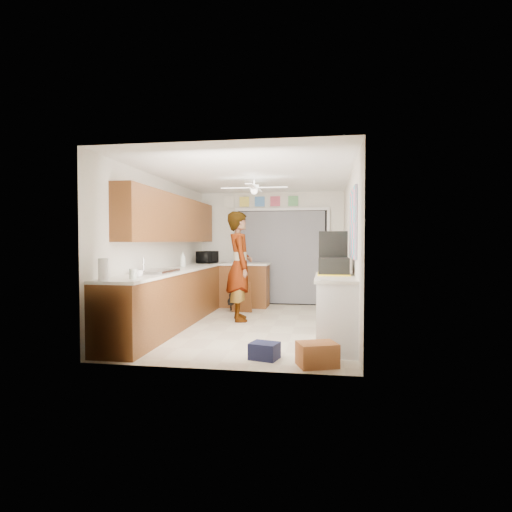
{
  "coord_description": "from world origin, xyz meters",
  "views": [
    {
      "loc": [
        1.2,
        -7.03,
        1.41
      ],
      "look_at": [
        0.0,
        0.4,
        1.15
      ],
      "focal_mm": 30.0,
      "sensor_mm": 36.0,
      "label": 1
    }
  ],
  "objects_px": {
    "paper_towel_roll": "(103,269)",
    "cardboard_box": "(317,354)",
    "man": "(240,266)",
    "dog": "(237,298)",
    "navy_crate": "(264,351)",
    "cup": "(138,274)",
    "soap_bottle": "(183,259)",
    "microwave": "(207,257)",
    "suitcase": "(333,266)"
  },
  "relations": [
    {
      "from": "suitcase",
      "to": "navy_crate",
      "type": "xyz_separation_m",
      "value": [
        -0.83,
        -1.1,
        -0.96
      ]
    },
    {
      "from": "microwave",
      "to": "dog",
      "type": "distance_m",
      "value": 1.11
    },
    {
      "from": "navy_crate",
      "to": "suitcase",
      "type": "bearing_deg",
      "value": 53.01
    },
    {
      "from": "cup",
      "to": "cardboard_box",
      "type": "height_order",
      "value": "cup"
    },
    {
      "from": "dog",
      "to": "navy_crate",
      "type": "bearing_deg",
      "value": -63.04
    },
    {
      "from": "paper_towel_roll",
      "to": "cup",
      "type": "bearing_deg",
      "value": 65.89
    },
    {
      "from": "microwave",
      "to": "dog",
      "type": "xyz_separation_m",
      "value": [
        0.7,
        -0.21,
        -0.84
      ]
    },
    {
      "from": "man",
      "to": "suitcase",
      "type": "bearing_deg",
      "value": -146.8
    },
    {
      "from": "suitcase",
      "to": "cup",
      "type": "bearing_deg",
      "value": -161.76
    },
    {
      "from": "microwave",
      "to": "cardboard_box",
      "type": "distance_m",
      "value": 4.73
    },
    {
      "from": "cup",
      "to": "dog",
      "type": "xyz_separation_m",
      "value": [
        0.64,
        3.32,
        -0.76
      ]
    },
    {
      "from": "cup",
      "to": "man",
      "type": "relative_size",
      "value": 0.06
    },
    {
      "from": "cardboard_box",
      "to": "man",
      "type": "distance_m",
      "value": 3.09
    },
    {
      "from": "cup",
      "to": "navy_crate",
      "type": "bearing_deg",
      "value": -8.34
    },
    {
      "from": "microwave",
      "to": "man",
      "type": "bearing_deg",
      "value": -134.74
    },
    {
      "from": "microwave",
      "to": "paper_towel_roll",
      "type": "distance_m",
      "value": 4.02
    },
    {
      "from": "cardboard_box",
      "to": "navy_crate",
      "type": "bearing_deg",
      "value": 162.81
    },
    {
      "from": "soap_bottle",
      "to": "cardboard_box",
      "type": "xyz_separation_m",
      "value": [
        2.47,
        -2.63,
        -0.95
      ]
    },
    {
      "from": "dog",
      "to": "cardboard_box",
      "type": "bearing_deg",
      "value": -55.42
    },
    {
      "from": "microwave",
      "to": "man",
      "type": "distance_m",
      "value": 1.67
    },
    {
      "from": "soap_bottle",
      "to": "paper_towel_roll",
      "type": "bearing_deg",
      "value": -91.75
    },
    {
      "from": "paper_towel_roll",
      "to": "cardboard_box",
      "type": "distance_m",
      "value": 2.72
    },
    {
      "from": "man",
      "to": "dog",
      "type": "relative_size",
      "value": 3.3
    },
    {
      "from": "soap_bottle",
      "to": "paper_towel_roll",
      "type": "relative_size",
      "value": 1.07
    },
    {
      "from": "cardboard_box",
      "to": "navy_crate",
      "type": "height_order",
      "value": "cardboard_box"
    },
    {
      "from": "suitcase",
      "to": "dog",
      "type": "relative_size",
      "value": 0.95
    },
    {
      "from": "microwave",
      "to": "cardboard_box",
      "type": "bearing_deg",
      "value": -139.27
    },
    {
      "from": "cup",
      "to": "dog",
      "type": "height_order",
      "value": "cup"
    },
    {
      "from": "soap_bottle",
      "to": "cup",
      "type": "height_order",
      "value": "soap_bottle"
    },
    {
      "from": "navy_crate",
      "to": "dog",
      "type": "bearing_deg",
      "value": 106.6
    },
    {
      "from": "soap_bottle",
      "to": "dog",
      "type": "relative_size",
      "value": 0.49
    },
    {
      "from": "paper_towel_roll",
      "to": "soap_bottle",
      "type": "bearing_deg",
      "value": 88.25
    },
    {
      "from": "microwave",
      "to": "navy_crate",
      "type": "height_order",
      "value": "microwave"
    },
    {
      "from": "cup",
      "to": "navy_crate",
      "type": "distance_m",
      "value": 1.94
    },
    {
      "from": "cardboard_box",
      "to": "dog",
      "type": "height_order",
      "value": "dog"
    },
    {
      "from": "paper_towel_roll",
      "to": "man",
      "type": "xyz_separation_m",
      "value": [
        1.14,
        2.66,
        -0.1
      ]
    },
    {
      "from": "soap_bottle",
      "to": "navy_crate",
      "type": "xyz_separation_m",
      "value": [
        1.85,
        -2.44,
        -0.98
      ]
    },
    {
      "from": "cup",
      "to": "cardboard_box",
      "type": "xyz_separation_m",
      "value": [
        2.34,
        -0.44,
        -0.85
      ]
    },
    {
      "from": "microwave",
      "to": "soap_bottle",
      "type": "bearing_deg",
      "value": -173.99
    },
    {
      "from": "suitcase",
      "to": "man",
      "type": "xyz_separation_m",
      "value": [
        -1.62,
        1.32,
        -0.09
      ]
    },
    {
      "from": "soap_bottle",
      "to": "suitcase",
      "type": "xyz_separation_m",
      "value": [
        2.68,
        -1.34,
        -0.02
      ]
    },
    {
      "from": "soap_bottle",
      "to": "navy_crate",
      "type": "bearing_deg",
      "value": -52.87
    },
    {
      "from": "microwave",
      "to": "dog",
      "type": "height_order",
      "value": "microwave"
    },
    {
      "from": "man",
      "to": "microwave",
      "type": "bearing_deg",
      "value": 17.88
    },
    {
      "from": "microwave",
      "to": "dog",
      "type": "relative_size",
      "value": 0.8
    },
    {
      "from": "paper_towel_roll",
      "to": "suitcase",
      "type": "bearing_deg",
      "value": 26.02
    },
    {
      "from": "cardboard_box",
      "to": "microwave",
      "type": "bearing_deg",
      "value": 121.02
    },
    {
      "from": "suitcase",
      "to": "man",
      "type": "height_order",
      "value": "man"
    },
    {
      "from": "cardboard_box",
      "to": "paper_towel_roll",
      "type": "bearing_deg",
      "value": -178.88
    },
    {
      "from": "suitcase",
      "to": "man",
      "type": "bearing_deg",
      "value": 140.55
    }
  ]
}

